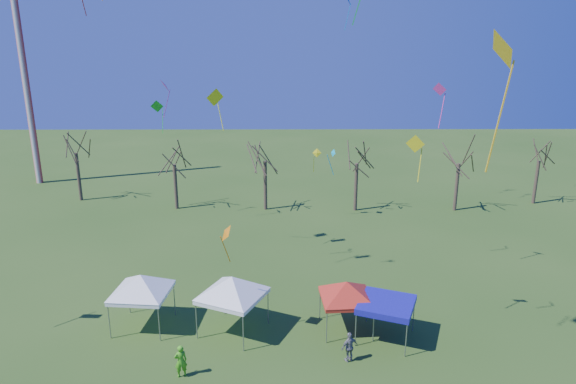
# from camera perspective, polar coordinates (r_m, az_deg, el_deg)

# --- Properties ---
(ground) EXTENTS (140.00, 140.00, 0.00)m
(ground) POSITION_cam_1_polar(r_m,az_deg,el_deg) (26.37, 0.94, -18.80)
(ground) COLOR #2C4D18
(ground) RESTS_ON ground
(radio_mast) EXTENTS (0.70, 0.70, 25.00)m
(radio_mast) POSITION_cam_1_polar(r_m,az_deg,el_deg) (62.01, -27.30, 12.15)
(radio_mast) COLOR silver
(radio_mast) RESTS_ON ground
(tree_0) EXTENTS (3.83, 3.83, 8.44)m
(tree_0) POSITION_cam_1_polar(r_m,az_deg,el_deg) (53.68, -22.70, 5.80)
(tree_0) COLOR #3D2D21
(tree_0) RESTS_ON ground
(tree_1) EXTENTS (3.42, 3.42, 7.54)m
(tree_1) POSITION_cam_1_polar(r_m,az_deg,el_deg) (48.23, -12.63, 4.76)
(tree_1) COLOR #3D2D21
(tree_1) RESTS_ON ground
(tree_2) EXTENTS (3.71, 3.71, 8.18)m
(tree_2) POSITION_cam_1_polar(r_m,az_deg,el_deg) (46.81, -2.59, 5.42)
(tree_2) COLOR #3D2D21
(tree_2) RESTS_ON ground
(tree_3) EXTENTS (3.59, 3.59, 7.91)m
(tree_3) POSITION_cam_1_polar(r_m,az_deg,el_deg) (46.95, 7.73, 5.05)
(tree_3) COLOR #3D2D21
(tree_3) RESTS_ON ground
(tree_4) EXTENTS (3.58, 3.58, 7.89)m
(tree_4) POSITION_cam_1_polar(r_m,az_deg,el_deg) (49.09, 18.61, 4.82)
(tree_4) COLOR #3D2D21
(tree_4) RESTS_ON ground
(tree_5) EXTENTS (3.39, 3.39, 7.46)m
(tree_5) POSITION_cam_1_polar(r_m,az_deg,el_deg) (54.26, 26.31, 4.66)
(tree_5) COLOR #3D2D21
(tree_5) RESTS_ON ground
(tent_white_west) EXTENTS (4.07, 4.07, 3.60)m
(tent_white_west) POSITION_cam_1_polar(r_m,az_deg,el_deg) (29.18, -16.08, -9.21)
(tent_white_west) COLOR gray
(tent_white_west) RESTS_ON ground
(tent_white_mid) EXTENTS (4.01, 4.01, 3.77)m
(tent_white_mid) POSITION_cam_1_polar(r_m,az_deg,el_deg) (27.70, -6.25, -9.74)
(tent_white_mid) COLOR gray
(tent_white_mid) RESTS_ON ground
(tent_red) EXTENTS (3.75, 3.75, 3.31)m
(tent_red) POSITION_cam_1_polar(r_m,az_deg,el_deg) (28.06, 6.55, -10.23)
(tent_red) COLOR gray
(tent_red) RESTS_ON ground
(tent_blue) EXTENTS (3.57, 3.57, 2.16)m
(tent_blue) POSITION_cam_1_polar(r_m,az_deg,el_deg) (27.89, 10.88, -12.20)
(tent_blue) COLOR gray
(tent_blue) RESTS_ON ground
(person_grey) EXTENTS (1.00, 0.77, 1.58)m
(person_grey) POSITION_cam_1_polar(r_m,az_deg,el_deg) (26.47, 6.85, -16.72)
(person_grey) COLOR slate
(person_grey) RESTS_ON ground
(person_green) EXTENTS (0.70, 0.59, 1.64)m
(person_green) POSITION_cam_1_polar(r_m,az_deg,el_deg) (25.78, -11.83, -17.90)
(person_green) COLOR #44AD1B
(person_green) RESTS_ON ground
(kite_27) EXTENTS (0.95, 0.70, 2.36)m
(kite_27) POSITION_cam_1_polar(r_m,az_deg,el_deg) (26.29, 13.98, 5.15)
(kite_27) COLOR yellow
(kite_27) RESTS_ON ground
(kite_11) EXTENTS (1.37, 1.19, 2.90)m
(kite_11) POSITION_cam_1_polar(r_m,az_deg,el_deg) (35.09, -8.13, 10.37)
(kite_11) COLOR yellow
(kite_11) RESTS_ON ground
(kite_17) EXTENTS (0.97, 0.94, 2.79)m
(kite_17) POSITION_cam_1_polar(r_m,az_deg,el_deg) (33.17, 16.53, 10.80)
(kite_17) COLOR #E833A5
(kite_17) RESTS_ON ground
(kite_1) EXTENTS (0.81, 1.07, 2.14)m
(kite_1) POSITION_cam_1_polar(r_m,az_deg,el_deg) (25.91, -6.94, -4.61)
(kite_1) COLOR orange
(kite_1) RESTS_ON ground
(kite_18) EXTENTS (0.59, 0.86, 2.04)m
(kite_18) POSITION_cam_1_polar(r_m,az_deg,el_deg) (31.56, 6.72, 20.36)
(kite_18) COLOR blue
(kite_18) RESTS_ON ground
(kite_19) EXTENTS (0.78, 0.56, 2.12)m
(kite_19) POSITION_cam_1_polar(r_m,az_deg,el_deg) (44.17, 3.21, 4.28)
(kite_19) COLOR yellow
(kite_19) RESTS_ON ground
(kite_22) EXTENTS (0.77, 0.87, 2.44)m
(kite_22) POSITION_cam_1_polar(r_m,az_deg,el_deg) (44.33, 4.98, 4.20)
(kite_22) COLOR #0DACCF
(kite_22) RESTS_ON ground
(kite_13) EXTENTS (1.12, 0.80, 2.82)m
(kite_13) POSITION_cam_1_polar(r_m,az_deg,el_deg) (45.10, -14.33, 9.19)
(kite_13) COLOR green
(kite_13) RESTS_ON ground
(kite_2) EXTENTS (1.17, 1.45, 3.09)m
(kite_2) POSITION_cam_1_polar(r_m,az_deg,el_deg) (42.95, -13.50, 11.42)
(kite_2) COLOR #E432A8
(kite_2) RESTS_ON ground
(kite_5) EXTENTS (0.77, 1.34, 4.28)m
(kite_5) POSITION_cam_1_polar(r_m,az_deg,el_deg) (16.77, 22.85, 14.31)
(kite_5) COLOR yellow
(kite_5) RESTS_ON ground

